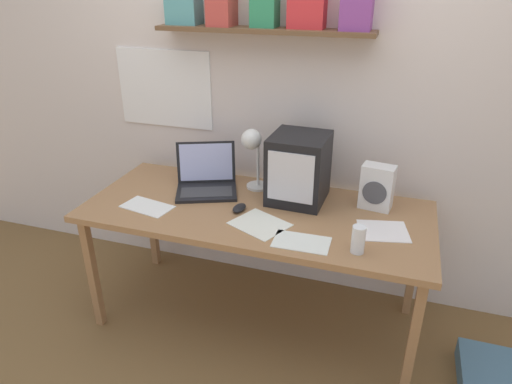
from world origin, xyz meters
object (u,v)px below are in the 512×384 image
Objects in this scene: juice_glass at (358,241)px; space_heater at (377,187)px; desk_lamp at (253,147)px; floor_cushion at (498,378)px; open_notebook at (383,231)px; loose_paper_near_laptop at (147,207)px; computer_mouse at (239,208)px; corner_desk at (256,217)px; printed_handout at (301,242)px; loose_paper_near_monitor at (260,224)px; laptop at (206,179)px; crt_monitor at (299,168)px.

space_heater is at bearing 85.36° from juice_glass.
desk_lamp reaches higher than floor_cushion.
open_notebook is 1.25m from loose_paper_near_laptop.
computer_mouse is at bearing 177.17° from floor_cushion.
printed_handout is at bearing -39.98° from corner_desk.
juice_glass is 0.36× the size of floor_cushion.
loose_paper_near_laptop is at bearing 175.20° from juice_glass.
juice_glass is 0.44× the size of loose_paper_near_laptop.
space_heater is 0.67× the size of floor_cushion.
loose_paper_near_monitor is (0.07, -0.16, 0.06)m from corner_desk.
juice_glass is at bearing -21.11° from desk_lamp.
desk_lamp reaches higher than computer_mouse.
corner_desk is 0.40m from laptop.
open_notebook is (0.76, -0.25, -0.27)m from desk_lamp.
floor_cushion is (1.01, 0.14, -0.70)m from printed_handout.
corner_desk is 0.41m from printed_handout.
juice_glass is (0.66, -0.47, -0.21)m from desk_lamp.
juice_glass is at bearing -169.28° from floor_cushion.
laptop is 0.97m from space_heater.
printed_handout is 1.24m from floor_cushion.
floor_cushion is (1.14, -0.30, -0.88)m from crt_monitor.
laptop reaches higher than floor_cushion.
corner_desk is 4.94× the size of desk_lamp.
laptop is (-0.35, 0.15, 0.12)m from corner_desk.
open_notebook is at bearing 172.64° from floor_cushion.
crt_monitor reaches higher than computer_mouse.
laptop reaches higher than loose_paper_near_laptop.
loose_paper_near_monitor is 0.91× the size of floor_cushion.
floor_cushion is at bearing -31.53° from laptop.
computer_mouse is at bearing -73.37° from desk_lamp.
printed_handout is (0.24, -0.10, 0.00)m from loose_paper_near_monitor.
loose_paper_near_laptop is at bearing -147.29° from laptop.
open_notebook is 0.76× the size of floor_cushion.
computer_mouse reaches higher than printed_handout.
corner_desk is 6.87× the size of printed_handout.
laptop is at bearing 169.91° from open_notebook.
corner_desk is 14.14× the size of juice_glass.
floor_cushion is (1.40, -0.07, -0.71)m from computer_mouse.
loose_paper_near_monitor is at bearing -35.97° from computer_mouse.
open_notebook is at bearing -32.58° from laptop.
open_notebook is at bearing -2.97° from corner_desk.
computer_mouse is at bearing -136.52° from crt_monitor.
loose_paper_near_monitor is 0.26m from printed_handout.
laptop reaches higher than printed_handout.
laptop reaches higher than space_heater.
juice_glass is 0.40× the size of loose_paper_near_monitor.
open_notebook and loose_paper_near_laptop have the same top height.
corner_desk is 0.67m from space_heater.
desk_lamp is 0.67m from loose_paper_near_laptop.
floor_cushion is at bearing 1.40° from loose_paper_near_laptop.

